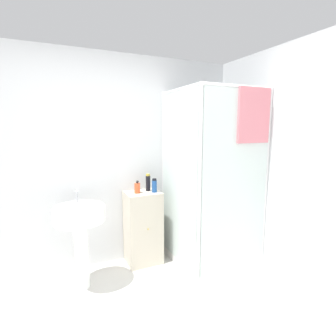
# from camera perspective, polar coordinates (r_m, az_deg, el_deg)

# --- Properties ---
(wall_back) EXTENTS (6.40, 0.06, 2.50)m
(wall_back) POSITION_cam_1_polar(r_m,az_deg,el_deg) (3.18, -14.14, 1.24)
(wall_back) COLOR silver
(wall_back) RESTS_ON ground_plane
(shower_enclosure) EXTENTS (0.91, 0.94, 2.08)m
(shower_enclosure) POSITION_cam_1_polar(r_m,az_deg,el_deg) (3.25, 9.28, -10.64)
(shower_enclosure) COLOR white
(shower_enclosure) RESTS_ON ground_plane
(vanity_cabinet) EXTENTS (0.41, 0.36, 0.89)m
(vanity_cabinet) POSITION_cam_1_polar(r_m,az_deg,el_deg) (3.30, -5.45, -12.76)
(vanity_cabinet) COLOR beige
(vanity_cabinet) RESTS_ON ground_plane
(sink) EXTENTS (0.51, 0.51, 1.01)m
(sink) POSITION_cam_1_polar(r_m,az_deg,el_deg) (2.85, -18.63, -11.88)
(sink) COLOR white
(sink) RESTS_ON ground_plane
(soap_dispenser) EXTENTS (0.07, 0.07, 0.15)m
(soap_dispenser) POSITION_cam_1_polar(r_m,az_deg,el_deg) (3.11, -6.71, -4.33)
(soap_dispenser) COLOR #E5562D
(soap_dispenser) RESTS_ON vanity_cabinet
(shampoo_bottle_tall_black) EXTENTS (0.06, 0.06, 0.21)m
(shampoo_bottle_tall_black) POSITION_cam_1_polar(r_m,az_deg,el_deg) (3.20, -4.36, -3.19)
(shampoo_bottle_tall_black) COLOR black
(shampoo_bottle_tall_black) RESTS_ON vanity_cabinet
(shampoo_bottle_blue) EXTENTS (0.06, 0.06, 0.17)m
(shampoo_bottle_blue) POSITION_cam_1_polar(r_m,az_deg,el_deg) (3.13, -2.98, -3.85)
(shampoo_bottle_blue) COLOR #1E4C93
(shampoo_bottle_blue) RESTS_ON vanity_cabinet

